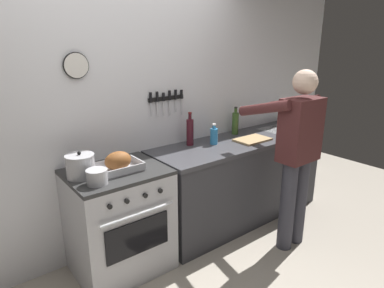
{
  "coord_description": "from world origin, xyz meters",
  "views": [
    {
      "loc": [
        -1.27,
        -1.33,
        1.88
      ],
      "look_at": [
        0.44,
        0.85,
        1.03
      ],
      "focal_mm": 31.23,
      "sensor_mm": 36.0,
      "label": 1
    }
  ],
  "objects_px": {
    "stove": "(119,221)",
    "bottle_olive_oil": "(235,123)",
    "stock_pot": "(80,166)",
    "person_cook": "(296,150)",
    "roasting_pan": "(118,163)",
    "cutting_board": "(252,140)",
    "bottle_wine_red": "(190,131)",
    "bottle_dish_soap": "(214,136)",
    "saucepan": "(97,177)"
  },
  "relations": [
    {
      "from": "person_cook",
      "to": "saucepan",
      "type": "relative_size",
      "value": 10.98
    },
    {
      "from": "cutting_board",
      "to": "bottle_wine_red",
      "type": "relative_size",
      "value": 1.09
    },
    {
      "from": "bottle_olive_oil",
      "to": "person_cook",
      "type": "bearing_deg",
      "value": -95.62
    },
    {
      "from": "stove",
      "to": "person_cook",
      "type": "relative_size",
      "value": 0.54
    },
    {
      "from": "person_cook",
      "to": "bottle_olive_oil",
      "type": "xyz_separation_m",
      "value": [
        0.08,
        0.85,
        0.07
      ]
    },
    {
      "from": "bottle_wine_red",
      "to": "bottle_olive_oil",
      "type": "xyz_separation_m",
      "value": [
        0.64,
        0.02,
        -0.01
      ]
    },
    {
      "from": "stove",
      "to": "bottle_wine_red",
      "type": "height_order",
      "value": "bottle_wine_red"
    },
    {
      "from": "person_cook",
      "to": "stock_pot",
      "type": "bearing_deg",
      "value": 78.79
    },
    {
      "from": "cutting_board",
      "to": "bottle_dish_soap",
      "type": "relative_size",
      "value": 1.74
    },
    {
      "from": "stove",
      "to": "bottle_dish_soap",
      "type": "height_order",
      "value": "bottle_dish_soap"
    },
    {
      "from": "stock_pot",
      "to": "bottle_wine_red",
      "type": "distance_m",
      "value": 1.16
    },
    {
      "from": "cutting_board",
      "to": "stock_pot",
      "type": "bearing_deg",
      "value": 175.55
    },
    {
      "from": "bottle_dish_soap",
      "to": "cutting_board",
      "type": "bearing_deg",
      "value": -21.21
    },
    {
      "from": "stove",
      "to": "bottle_olive_oil",
      "type": "distance_m",
      "value": 1.64
    },
    {
      "from": "person_cook",
      "to": "bottle_olive_oil",
      "type": "distance_m",
      "value": 0.86
    },
    {
      "from": "stove",
      "to": "stock_pot",
      "type": "height_order",
      "value": "stock_pot"
    },
    {
      "from": "cutting_board",
      "to": "bottle_olive_oil",
      "type": "height_order",
      "value": "bottle_olive_oil"
    },
    {
      "from": "bottle_dish_soap",
      "to": "roasting_pan",
      "type": "bearing_deg",
      "value": -175.99
    },
    {
      "from": "stock_pot",
      "to": "saucepan",
      "type": "bearing_deg",
      "value": -77.65
    },
    {
      "from": "stove",
      "to": "cutting_board",
      "type": "relative_size",
      "value": 2.5
    },
    {
      "from": "saucepan",
      "to": "bottle_wine_red",
      "type": "height_order",
      "value": "bottle_wine_red"
    },
    {
      "from": "stove",
      "to": "saucepan",
      "type": "bearing_deg",
      "value": -143.7
    },
    {
      "from": "person_cook",
      "to": "saucepan",
      "type": "distance_m",
      "value": 1.73
    },
    {
      "from": "roasting_pan",
      "to": "bottle_olive_oil",
      "type": "height_order",
      "value": "bottle_olive_oil"
    },
    {
      "from": "roasting_pan",
      "to": "cutting_board",
      "type": "relative_size",
      "value": 0.98
    },
    {
      "from": "cutting_board",
      "to": "saucepan",
      "type": "bearing_deg",
      "value": -177.94
    },
    {
      "from": "person_cook",
      "to": "bottle_dish_soap",
      "type": "xyz_separation_m",
      "value": [
        -0.35,
        0.71,
        0.03
      ]
    },
    {
      "from": "stove",
      "to": "cutting_board",
      "type": "distance_m",
      "value": 1.56
    },
    {
      "from": "stove",
      "to": "roasting_pan",
      "type": "relative_size",
      "value": 2.56
    },
    {
      "from": "bottle_wine_red",
      "to": "stock_pot",
      "type": "bearing_deg",
      "value": -173.01
    },
    {
      "from": "saucepan",
      "to": "bottle_wine_red",
      "type": "relative_size",
      "value": 0.46
    },
    {
      "from": "saucepan",
      "to": "bottle_olive_oil",
      "type": "bearing_deg",
      "value": 11.49
    },
    {
      "from": "roasting_pan",
      "to": "stock_pot",
      "type": "xyz_separation_m",
      "value": [
        -0.28,
        0.06,
        0.02
      ]
    },
    {
      "from": "stove",
      "to": "cutting_board",
      "type": "xyz_separation_m",
      "value": [
        1.49,
        -0.1,
        0.46
      ]
    },
    {
      "from": "stove",
      "to": "bottle_dish_soap",
      "type": "bearing_deg",
      "value": 2.82
    },
    {
      "from": "person_cook",
      "to": "saucepan",
      "type": "bearing_deg",
      "value": 84.3
    },
    {
      "from": "stock_pot",
      "to": "bottle_dish_soap",
      "type": "relative_size",
      "value": 1.04
    },
    {
      "from": "stock_pot",
      "to": "cutting_board",
      "type": "xyz_separation_m",
      "value": [
        1.75,
        -0.14,
        -0.08
      ]
    },
    {
      "from": "roasting_pan",
      "to": "bottle_wine_red",
      "type": "bearing_deg",
      "value": 12.83
    },
    {
      "from": "cutting_board",
      "to": "bottle_wine_red",
      "type": "height_order",
      "value": "bottle_wine_red"
    },
    {
      "from": "stove",
      "to": "roasting_pan",
      "type": "distance_m",
      "value": 0.52
    },
    {
      "from": "stock_pot",
      "to": "bottle_olive_oil",
      "type": "height_order",
      "value": "bottle_olive_oil"
    },
    {
      "from": "saucepan",
      "to": "roasting_pan",
      "type": "bearing_deg",
      "value": 30.83
    },
    {
      "from": "stock_pot",
      "to": "bottle_wine_red",
      "type": "relative_size",
      "value": 0.65
    },
    {
      "from": "cutting_board",
      "to": "bottle_dish_soap",
      "type": "xyz_separation_m",
      "value": [
        -0.4,
        0.15,
        0.08
      ]
    },
    {
      "from": "stock_pot",
      "to": "person_cook",
      "type": "bearing_deg",
      "value": -22.24
    },
    {
      "from": "roasting_pan",
      "to": "cutting_board",
      "type": "bearing_deg",
      "value": -3.07
    },
    {
      "from": "stock_pot",
      "to": "cutting_board",
      "type": "relative_size",
      "value": 0.59
    },
    {
      "from": "cutting_board",
      "to": "bottle_dish_soap",
      "type": "distance_m",
      "value": 0.43
    },
    {
      "from": "bottle_olive_oil",
      "to": "stock_pot",
      "type": "bearing_deg",
      "value": -174.98
    }
  ]
}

